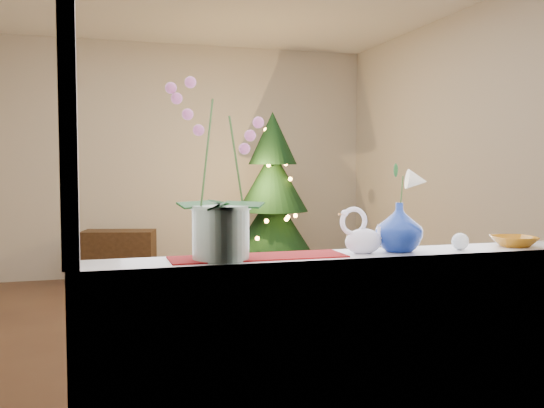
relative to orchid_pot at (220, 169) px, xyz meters
The scene contains 16 objects.
ground 2.75m from the orchid_pot, 77.39° to the left, with size 5.00×5.00×0.00m, color #3B2418.
wall_back 4.91m from the orchid_pot, 83.77° to the left, with size 4.50×0.10×2.70m, color beige.
wall_front 0.55m from the orchid_pot, 12.29° to the right, with size 4.50×0.10×2.70m, color beige.
wall_right 3.67m from the orchid_pot, 40.58° to the left, with size 0.10×5.00×2.70m, color beige.
window_apron 0.99m from the orchid_pot, ahead, with size 2.20×0.08×0.88m, color white.
windowsill 0.65m from the orchid_pot, ahead, with size 2.20×0.26×0.04m, color white.
window_frame 0.69m from the orchid_pot, ahead, with size 2.22×0.06×1.60m, color white, non-canonical shape.
runner 0.38m from the orchid_pot, ahead, with size 0.70×0.20×0.01m, color maroon.
orchid_pot is the anchor object (origin of this frame).
swan 0.65m from the orchid_pot, ahead, with size 0.22×0.10×0.18m, color white, non-canonical shape.
blue_vase 0.80m from the orchid_pot, ahead, with size 0.23×0.23×0.24m, color navy.
lily 0.77m from the orchid_pot, ahead, with size 0.13×0.08×0.18m, color silver, non-canonical shape.
paperweight 1.09m from the orchid_pot, ahead, with size 0.07×0.07×0.07m, color silver.
amber_dish 1.38m from the orchid_pot, ahead, with size 0.16×0.16×0.04m, color #A36312.
xmas_tree 4.30m from the orchid_pot, 70.75° to the left, with size 1.02×1.02×1.87m, color black, non-canonical shape.
side_table 4.61m from the orchid_pot, 92.66° to the left, with size 0.77×0.38×0.58m, color black.
Camera 1 is at (-1.00, -4.66, 1.28)m, focal length 40.00 mm.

